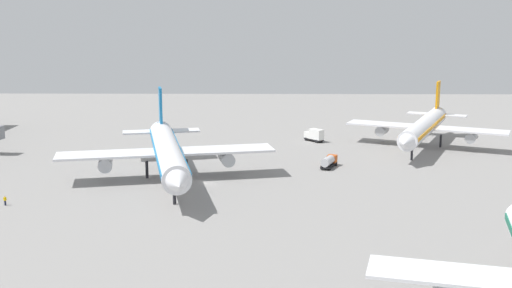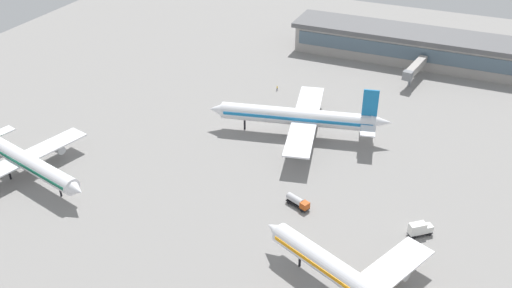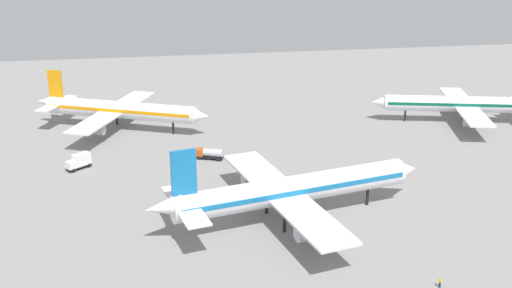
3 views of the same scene
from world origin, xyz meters
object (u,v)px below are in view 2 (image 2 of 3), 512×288
object	(u,v)px
catering_truck	(420,229)
airplane_taxiing	(24,160)
airplane_at_gate	(300,117)
airplane_distant	(357,285)
ground_crew_worker	(277,88)
fuel_truck	(298,202)

from	to	relation	value
catering_truck	airplane_taxiing	bearing A→B (deg)	150.06
airplane_at_gate	airplane_distant	distance (m)	66.66
airplane_distant	ground_crew_worker	distance (m)	97.27
airplane_taxiing	airplane_distant	size ratio (longest dim) A/B	1.00
airplane_distant	ground_crew_worker	size ratio (longest dim) A/B	27.52
airplane_distant	fuel_truck	bearing A→B (deg)	-26.48
airplane_distant	catering_truck	bearing A→B (deg)	-82.69
airplane_distant	fuel_truck	distance (m)	33.17
airplane_at_gate	airplane_taxiing	bearing A→B (deg)	27.72
airplane_at_gate	catering_truck	distance (m)	51.60
airplane_at_gate	fuel_truck	xyz separation A→B (m)	(-11.45, 32.85, -4.54)
catering_truck	ground_crew_worker	size ratio (longest dim) A/B	3.31
catering_truck	airplane_at_gate	bearing A→B (deg)	101.85
airplane_distant	ground_crew_worker	world-z (taller)	airplane_distant
ground_crew_worker	airplane_taxiing	bearing A→B (deg)	66.57
airplane_at_gate	fuel_truck	world-z (taller)	airplane_at_gate
fuel_truck	ground_crew_worker	bearing A→B (deg)	138.96
airplane_at_gate	ground_crew_worker	bearing A→B (deg)	-68.82
airplane_taxiing	catering_truck	xyz separation A→B (m)	(-98.04, -16.91, -3.46)
catering_truck	fuel_truck	distance (m)	28.85
airplane_at_gate	fuel_truck	distance (m)	35.08
airplane_at_gate	fuel_truck	size ratio (longest dim) A/B	8.12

